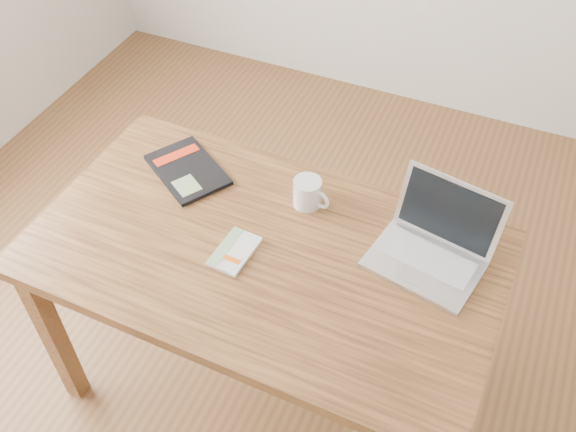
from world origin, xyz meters
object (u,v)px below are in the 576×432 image
at_px(black_guidebook, 187,170).
at_px(coffee_mug, 308,193).
at_px(laptop, 433,245).
at_px(white_guidebook, 235,251).
at_px(desk, 265,268).

height_order(black_guidebook, coffee_mug, coffee_mug).
distance_m(black_guidebook, laptop, 0.82).
xyz_separation_m(white_guidebook, laptop, (0.52, 0.22, 0.04)).
xyz_separation_m(desk, laptop, (0.45, 0.17, 0.14)).
bearing_deg(laptop, desk, -148.45).
bearing_deg(coffee_mug, laptop, 7.52).
xyz_separation_m(desk, coffee_mug, (0.05, 0.22, 0.14)).
bearing_deg(coffee_mug, black_guidebook, -162.43).
relative_size(desk, white_guidebook, 8.30).
bearing_deg(black_guidebook, coffee_mug, -54.97).
relative_size(white_guidebook, black_guidebook, 0.50).
bearing_deg(desk, black_guidebook, 152.45).
height_order(black_guidebook, laptop, laptop).
bearing_deg(desk, coffee_mug, 79.01).
bearing_deg(black_guidebook, laptop, -59.93).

